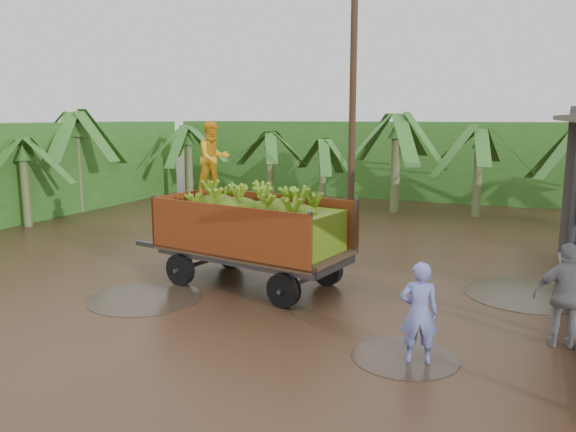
% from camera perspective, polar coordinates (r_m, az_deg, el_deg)
% --- Properties ---
extents(ground, '(100.00, 100.00, 0.00)m').
position_cam_1_polar(ground, '(12.52, 3.23, -7.77)').
color(ground, black).
rests_on(ground, ground).
extents(hedge_north, '(22.00, 3.00, 3.60)m').
position_cam_1_polar(hedge_north, '(27.95, 10.58, 5.72)').
color(hedge_north, '#2D661E').
rests_on(hedge_north, ground).
extents(hedge_west, '(3.00, 18.00, 3.60)m').
position_cam_1_polar(hedge_west, '(23.67, -26.75, 4.06)').
color(hedge_west, '#2D661E').
rests_on(hedge_west, ground).
extents(banana_trailer, '(6.10, 2.82, 3.72)m').
position_cam_1_polar(banana_trailer, '(12.77, -3.70, -1.24)').
color(banana_trailer, '#9F3F16').
rests_on(banana_trailer, ground).
extents(man_blue, '(0.68, 0.53, 1.64)m').
position_cam_1_polar(man_blue, '(9.10, 13.16, -9.54)').
color(man_blue, '#717ECF').
rests_on(man_blue, ground).
extents(man_grey, '(1.11, 0.61, 1.79)m').
position_cam_1_polar(man_grey, '(10.49, 26.47, -7.27)').
color(man_grey, gray).
rests_on(man_grey, ground).
extents(utility_pole, '(1.20, 0.24, 8.62)m').
position_cam_1_polar(utility_pole, '(20.01, 6.59, 11.52)').
color(utility_pole, '#47301E').
rests_on(utility_pole, ground).
extents(banana_plants, '(25.31, 20.37, 4.16)m').
position_cam_1_polar(banana_plants, '(20.14, -6.21, 4.22)').
color(banana_plants, '#2D661E').
rests_on(banana_plants, ground).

